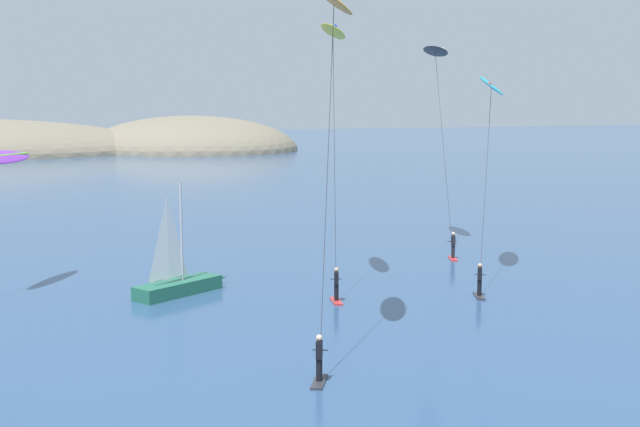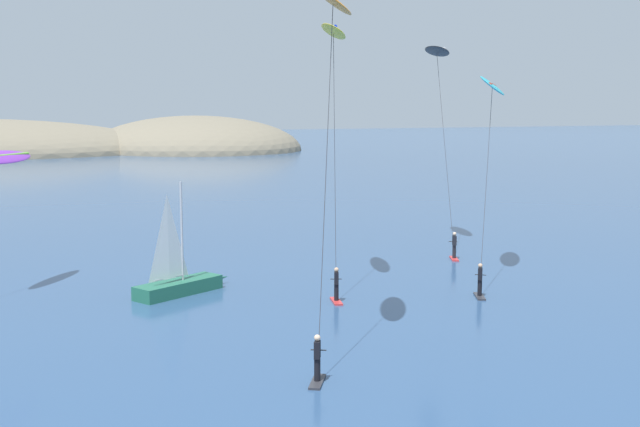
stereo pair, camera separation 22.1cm
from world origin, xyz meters
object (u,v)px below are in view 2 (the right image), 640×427
Objects in this scene: kitesurfer_orange at (332,28)px; kitesurfer_black at (438,67)px; sailboat_near at (183,281)px; kitesurfer_yellow at (334,54)px; kitesurfer_cyan at (491,99)px.

kitesurfer_orange is 1.03× the size of kitesurfer_black.
sailboat_near is 0.41× the size of kitesurfer_orange.
kitesurfer_yellow reaches higher than kitesurfer_cyan.
kitesurfer_cyan is at bearing -5.99° from kitesurfer_yellow.
kitesurfer_yellow reaches higher than kitesurfer_black.
kitesurfer_black is (11.76, 8.83, -0.09)m from kitesurfer_yellow.
sailboat_near is 16.53m from kitesurfer_orange.
sailboat_near is 23.68m from kitesurfer_black.
kitesurfer_cyan is (-2.66, -9.79, -2.20)m from kitesurfer_black.
sailboat_near is 19.29m from kitesurfer_cyan.
kitesurfer_orange is at bearing -115.06° from kitesurfer_yellow.
kitesurfer_black is 1.21× the size of kitesurfer_cyan.
kitesurfer_orange is 1.02× the size of kitesurfer_yellow.
kitesurfer_yellow is 9.42m from kitesurfer_cyan.
kitesurfer_black is at bearing 20.51° from sailboat_near.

